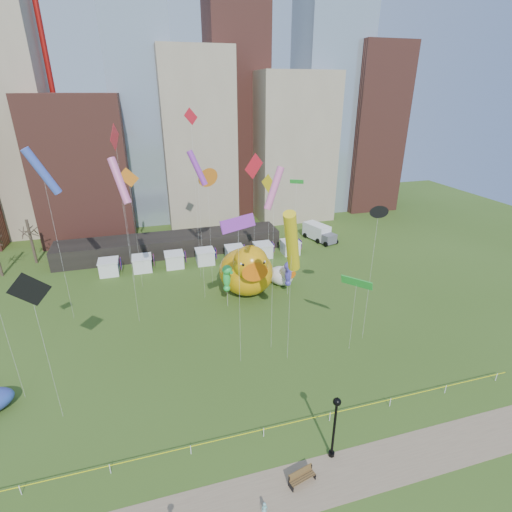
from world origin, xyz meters
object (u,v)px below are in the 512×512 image
object	(u,v)px
small_duck	(282,275)
park_bench	(302,476)
seahorse_purple	(289,272)
lamppost	(335,421)
seahorse_green	(227,276)
box_truck	(319,232)
big_duck	(247,270)
toddler	(264,508)

from	to	relation	value
small_duck	park_bench	bearing A→B (deg)	-129.36
seahorse_purple	lamppost	xyz separation A→B (m)	(-5.84, -25.42, 0.16)
seahorse_green	box_truck	world-z (taller)	seahorse_green
seahorse_purple	park_bench	xyz separation A→B (m)	(-8.96, -26.81, -2.89)
big_duck	seahorse_green	size ratio (longest dim) A/B	1.75
big_duck	toddler	size ratio (longest dim) A/B	11.32
lamppost	box_truck	xyz separation A→B (m)	(18.98, 43.93, -2.10)
seahorse_purple	box_truck	world-z (taller)	seahorse_purple
small_duck	toddler	distance (m)	33.62
toddler	seahorse_green	bearing A→B (deg)	77.37
seahorse_purple	box_truck	size ratio (longest dim) A/B	0.67
small_duck	box_truck	distance (m)	20.19
seahorse_green	seahorse_purple	world-z (taller)	seahorse_green
lamppost	toddler	size ratio (longest dim) A/B	6.42
big_duck	toddler	xyz separation A→B (m)	(-6.86, -30.18, -3.17)
seahorse_green	park_bench	size ratio (longest dim) A/B	2.79
seahorse_green	lamppost	world-z (taller)	seahorse_green
small_duck	lamppost	bearing A→B (deg)	-124.29
big_duck	lamppost	xyz separation A→B (m)	(-0.48, -27.38, -0.02)
seahorse_green	small_duck	bearing A→B (deg)	-0.76
box_truck	park_bench	bearing A→B (deg)	-133.73
toddler	seahorse_purple	bearing A→B (deg)	61.05
small_duck	lamppost	xyz separation A→B (m)	(-6.06, -28.42, 2.05)
seahorse_green	toddler	world-z (taller)	seahorse_green
big_duck	small_duck	xyz separation A→B (m)	(5.58, 1.04, -2.07)
lamppost	small_duck	bearing A→B (deg)	77.96
park_bench	toddler	xyz separation A→B (m)	(-3.26, -1.40, -0.09)
small_duck	seahorse_purple	size ratio (longest dim) A/B	0.99
small_duck	seahorse_purple	bearing A→B (deg)	-116.46
seahorse_green	toddler	bearing A→B (deg)	-120.68
big_duck	seahorse_purple	xyz separation A→B (m)	(5.36, -1.96, -0.18)
big_duck	seahorse_purple	size ratio (longest dim) A/B	2.10
lamppost	toddler	xyz separation A→B (m)	(-6.38, -2.80, -3.15)
small_duck	seahorse_purple	distance (m)	3.55
big_duck	box_truck	xyz separation A→B (m)	(18.50, 16.55, -2.12)
small_duck	box_truck	world-z (taller)	small_duck
seahorse_purple	big_duck	bearing A→B (deg)	179.32
toddler	big_duck	bearing A→B (deg)	71.66
lamppost	park_bench	bearing A→B (deg)	-155.88
seahorse_green	big_duck	bearing A→B (deg)	15.10
seahorse_green	lamppost	size ratio (longest dim) A/B	1.01
seahorse_purple	box_truck	bearing A→B (deg)	74.04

